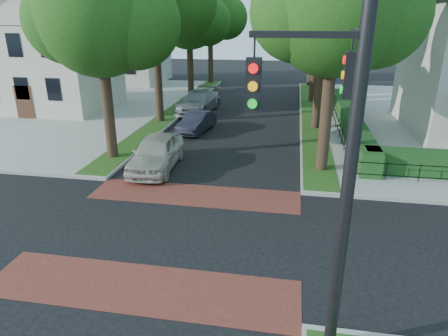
{
  "coord_description": "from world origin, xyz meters",
  "views": [
    {
      "loc": [
        3.95,
        -12.04,
        7.25
      ],
      "look_at": [
        1.39,
        2.54,
        1.6
      ],
      "focal_mm": 32.0,
      "sensor_mm": 36.0,
      "label": 1
    }
  ],
  "objects": [
    {
      "name": "hedge_main_road",
      "position": [
        7.7,
        15.0,
        0.75
      ],
      "size": [
        1.0,
        18.0,
        1.2
      ],
      "primitive_type": "cube",
      "color": "#153F18",
      "rests_on": "sidewalk_ne"
    },
    {
      "name": "tree_left_near",
      "position": [
        -5.4,
        7.23,
        7.27
      ],
      "size": [
        7.5,
        6.45,
        10.2
      ],
      "color": "black",
      "rests_on": "sidewalk_nw"
    },
    {
      "name": "tree_right_far",
      "position": [
        5.6,
        24.22,
        6.91
      ],
      "size": [
        7.25,
        6.23,
        9.74
      ],
      "color": "black",
      "rests_on": "sidewalk_ne"
    },
    {
      "name": "parked_car_middle",
      "position": [
        -2.3,
        13.07,
        0.66
      ],
      "size": [
        2.01,
        4.2,
        1.33
      ],
      "primitive_type": "imported",
      "rotation": [
        0.0,
        0.0,
        -0.15
      ],
      "color": "black",
      "rests_on": "ground"
    },
    {
      "name": "tree_right_near",
      "position": [
        5.6,
        7.24,
        7.63
      ],
      "size": [
        7.75,
        6.67,
        10.66
      ],
      "color": "black",
      "rests_on": "sidewalk_ne"
    },
    {
      "name": "tree_left_back",
      "position": [
        -5.4,
        33.24,
        7.41
      ],
      "size": [
        7.75,
        6.66,
        10.44
      ],
      "color": "black",
      "rests_on": "sidewalk_nw"
    },
    {
      "name": "grass_strip_nw",
      "position": [
        -5.4,
        19.1,
        0.16
      ],
      "size": [
        1.6,
        29.8,
        0.02
      ],
      "primitive_type": "cube",
      "color": "#294C15",
      "rests_on": "sidewalk_nw"
    },
    {
      "name": "ground",
      "position": [
        0.0,
        0.0,
        0.0
      ],
      "size": [
        120.0,
        120.0,
        0.0
      ],
      "primitive_type": "plane",
      "color": "black",
      "rests_on": "ground"
    },
    {
      "name": "crosswalk_far",
      "position": [
        0.0,
        3.2,
        0.01
      ],
      "size": [
        9.0,
        2.2,
        0.01
      ],
      "primitive_type": "cube",
      "color": "maroon",
      "rests_on": "ground"
    },
    {
      "name": "traffic_signal",
      "position": [
        4.89,
        -4.41,
        4.71
      ],
      "size": [
        2.17,
        2.0,
        8.0
      ],
      "color": "black",
      "rests_on": "sidewalk_se"
    },
    {
      "name": "sidewalk_nw",
      "position": [
        -19.5,
        19.0,
        0.07
      ],
      "size": [
        30.0,
        30.0,
        0.15
      ],
      "primitive_type": "cube",
      "color": "gray",
      "rests_on": "ground"
    },
    {
      "name": "house_left_near",
      "position": [
        -15.49,
        17.99,
        5.04
      ],
      "size": [
        10.0,
        9.0,
        10.14
      ],
      "color": "beige",
      "rests_on": "sidewalk_nw"
    },
    {
      "name": "fence_main_road",
      "position": [
        6.9,
        15.0,
        0.6
      ],
      "size": [
        0.06,
        18.0,
        0.9
      ],
      "primitive_type": null,
      "color": "black",
      "rests_on": "sidewalk_ne"
    },
    {
      "name": "crosswalk_near",
      "position": [
        0.0,
        -3.2,
        0.01
      ],
      "size": [
        9.0,
        2.2,
        0.01
      ],
      "primitive_type": "cube",
      "color": "maroon",
      "rests_on": "ground"
    },
    {
      "name": "tree_right_back",
      "position": [
        5.6,
        33.23,
        7.27
      ],
      "size": [
        7.5,
        6.45,
        10.2
      ],
      "color": "black",
      "rests_on": "sidewalk_ne"
    },
    {
      "name": "parked_car_rear",
      "position": [
        -3.6,
        18.94,
        0.84
      ],
      "size": [
        3.03,
        6.04,
        1.68
      ],
      "primitive_type": "imported",
      "rotation": [
        0.0,
        0.0,
        -0.12
      ],
      "color": "gray",
      "rests_on": "ground"
    },
    {
      "name": "tree_right_mid",
      "position": [
        5.61,
        15.25,
        7.99
      ],
      "size": [
        8.25,
        7.09,
        11.22
      ],
      "color": "black",
      "rests_on": "sidewalk_ne"
    },
    {
      "name": "grass_strip_ne",
      "position": [
        5.4,
        19.1,
        0.16
      ],
      "size": [
        1.6,
        29.8,
        0.02
      ],
      "primitive_type": "cube",
      "color": "#294C15",
      "rests_on": "sidewalk_ne"
    },
    {
      "name": "parked_car_front",
      "position": [
        -2.68,
        6.03,
        0.85
      ],
      "size": [
        2.24,
        5.08,
        1.7
      ],
      "primitive_type": "imported",
      "rotation": [
        0.0,
        0.0,
        0.05
      ],
      "color": "beige",
      "rests_on": "ground"
    },
    {
      "name": "tree_left_far",
      "position": [
        -5.4,
        24.22,
        7.12
      ],
      "size": [
        7.0,
        6.02,
        9.86
      ],
      "color": "black",
      "rests_on": "sidewalk_nw"
    },
    {
      "name": "house_left_far",
      "position": [
        -15.49,
        31.99,
        5.04
      ],
      "size": [
        10.0,
        9.0,
        10.14
      ],
      "color": "beige",
      "rests_on": "sidewalk_nw"
    }
  ]
}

